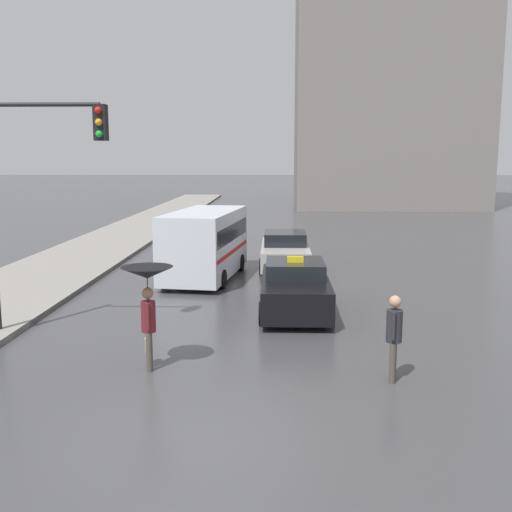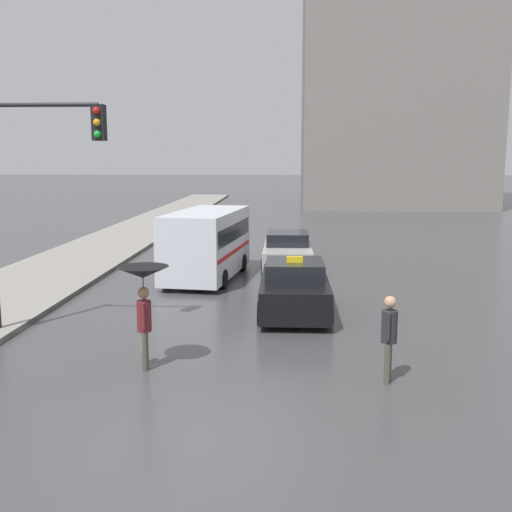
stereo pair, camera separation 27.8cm
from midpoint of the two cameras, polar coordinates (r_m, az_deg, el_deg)
ground_plane at (r=9.22m, az=-5.01°, el=-17.74°), size 300.00×300.00×0.00m
taxi at (r=16.46m, az=4.16°, el=-3.10°), size 1.91×4.20×1.56m
sedan_red at (r=23.14m, az=3.36°, el=0.44°), size 1.91×4.46×1.37m
ambulance_van at (r=21.04m, az=-4.31°, el=1.43°), size 2.68×5.51×2.38m
pedestrian_with_umbrella at (r=11.97m, az=-10.04°, el=-2.91°), size 1.02×1.02×2.09m
pedestrian_man at (r=11.57m, az=13.24°, el=-7.06°), size 0.36×0.45×1.67m
traffic_light at (r=14.76m, az=-19.87°, el=7.65°), size 2.87×0.38×5.68m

